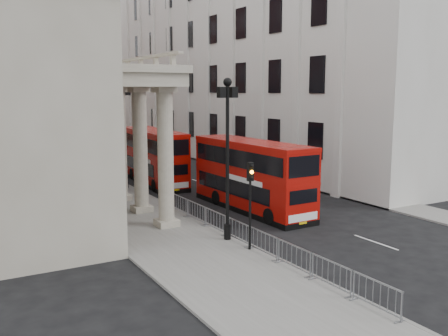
% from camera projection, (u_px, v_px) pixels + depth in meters
% --- Properties ---
extents(ground, '(260.00, 260.00, 0.00)m').
position_uv_depth(ground, '(282.00, 262.00, 22.96)').
color(ground, black).
rests_on(ground, ground).
extents(sidewalk_west, '(6.00, 140.00, 0.12)m').
position_uv_depth(sidewalk_west, '(67.00, 173.00, 47.16)').
color(sidewalk_west, slate).
rests_on(sidewalk_west, ground).
extents(sidewalk_east, '(3.00, 140.00, 0.12)m').
position_uv_depth(sidewalk_east, '(219.00, 161.00, 55.29)').
color(sidewalk_east, slate).
rests_on(sidewalk_east, ground).
extents(kerb, '(0.20, 140.00, 0.14)m').
position_uv_depth(kerb, '(98.00, 171.00, 48.61)').
color(kerb, slate).
rests_on(kerb, ground).
extents(east_building, '(8.00, 55.00, 25.00)m').
position_uv_depth(east_building, '(229.00, 49.00, 56.33)').
color(east_building, beige).
rests_on(east_building, ground).
extents(monument_column, '(8.00, 8.00, 54.20)m').
position_uv_depth(monument_column, '(39.00, 50.00, 102.25)').
color(monument_column, '#60605E').
rests_on(monument_column, ground).
extents(lamp_post_south, '(1.05, 0.44, 8.32)m').
position_uv_depth(lamp_post_south, '(227.00, 148.00, 25.33)').
color(lamp_post_south, black).
rests_on(lamp_post_south, sidewalk_west).
extents(lamp_post_mid, '(1.05, 0.44, 8.32)m').
position_uv_depth(lamp_post_mid, '(124.00, 128.00, 39.03)').
color(lamp_post_mid, black).
rests_on(lamp_post_mid, sidewalk_west).
extents(lamp_post_north, '(1.05, 0.44, 8.32)m').
position_uv_depth(lamp_post_north, '(75.00, 118.00, 52.74)').
color(lamp_post_north, black).
rests_on(lamp_post_north, sidewalk_west).
extents(traffic_light, '(0.28, 0.33, 4.30)m').
position_uv_depth(traffic_light, '(250.00, 189.00, 23.93)').
color(traffic_light, black).
rests_on(traffic_light, sidewalk_west).
extents(crowd_barriers, '(0.50, 18.75, 1.10)m').
position_uv_depth(crowd_barriers, '(250.00, 237.00, 24.59)').
color(crowd_barriers, gray).
rests_on(crowd_barriers, sidewalk_west).
extents(bus_near, '(2.80, 10.65, 4.57)m').
position_uv_depth(bus_near, '(251.00, 174.00, 32.62)').
color(bus_near, '#9F0C07').
rests_on(bus_near, ground).
extents(bus_far, '(3.11, 10.60, 4.52)m').
position_uv_depth(bus_far, '(153.00, 155.00, 42.29)').
color(bus_far, '#AF0D08').
rests_on(bus_far, ground).
extents(pedestrian_a, '(0.75, 0.69, 1.73)m').
position_uv_depth(pedestrian_a, '(95.00, 192.00, 34.04)').
color(pedestrian_a, black).
rests_on(pedestrian_a, sidewalk_west).
extents(pedestrian_b, '(0.92, 0.79, 1.64)m').
position_uv_depth(pedestrian_b, '(81.00, 191.00, 34.31)').
color(pedestrian_b, black).
rests_on(pedestrian_b, sidewalk_west).
extents(pedestrian_c, '(1.02, 0.77, 1.88)m').
position_uv_depth(pedestrian_c, '(106.00, 179.00, 38.59)').
color(pedestrian_c, black).
rests_on(pedestrian_c, sidewalk_west).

